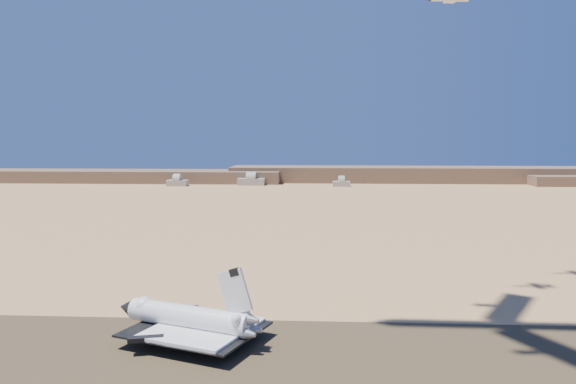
# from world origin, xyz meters

# --- Properties ---
(ground) EXTENTS (1200.00, 1200.00, 0.00)m
(ground) POSITION_xyz_m (0.00, 0.00, 0.00)
(ground) COLOR tan
(ground) RESTS_ON ground
(runway) EXTENTS (600.00, 50.00, 0.06)m
(runway) POSITION_xyz_m (0.00, 0.00, 0.03)
(runway) COLOR #4F3D27
(runway) RESTS_ON ground
(ridgeline) EXTENTS (960.00, 90.00, 18.00)m
(ridgeline) POSITION_xyz_m (65.32, 527.31, 7.63)
(ridgeline) COLOR brown
(ridgeline) RESTS_ON ground
(hangars) EXTENTS (200.50, 29.50, 30.00)m
(hangars) POSITION_xyz_m (-64.00, 478.43, 4.83)
(hangars) COLOR #9E988C
(hangars) RESTS_ON ground
(shuttle) EXTENTS (44.25, 36.37, 21.52)m
(shuttle) POSITION_xyz_m (-17.45, 7.08, 5.79)
(shuttle) COLOR white
(shuttle) RESTS_ON runway
(crew_a) EXTENTS (0.50, 0.64, 1.56)m
(crew_a) POSITION_xyz_m (-11.80, 0.33, 0.84)
(crew_a) COLOR #F5600E
(crew_a) RESTS_ON runway
(crew_b) EXTENTS (0.85, 0.89, 1.61)m
(crew_b) POSITION_xyz_m (-10.97, 0.31, 0.86)
(crew_b) COLOR #F5600E
(crew_b) RESTS_ON runway
(crew_c) EXTENTS (1.06, 1.14, 1.76)m
(crew_c) POSITION_xyz_m (-9.60, 1.43, 0.94)
(crew_c) COLOR #F5600E
(crew_c) RESTS_ON runway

